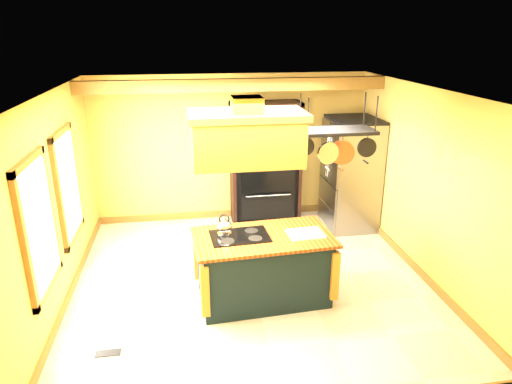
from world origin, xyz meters
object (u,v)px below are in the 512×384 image
object	(u,v)px
range_hood	(247,136)
pot_rack	(336,138)
refrigerator	(350,176)
kitchen_island	(263,267)
hutch	(265,176)

from	to	relation	value
range_hood	pot_rack	world-z (taller)	same
range_hood	pot_rack	distance (m)	1.11
pot_rack	refrigerator	xyz separation A→B (m)	(1.06, 2.17, -1.22)
range_hood	refrigerator	bearing A→B (deg)	45.15
kitchen_island	refrigerator	world-z (taller)	refrigerator
pot_rack	refrigerator	bearing A→B (deg)	63.97
hutch	kitchen_island	bearing A→B (deg)	-100.58
refrigerator	kitchen_island	bearing A→B (deg)	-132.12
kitchen_island	pot_rack	distance (m)	1.93
refrigerator	hutch	world-z (taller)	hutch
range_hood	hutch	size ratio (longest dim) A/B	0.62
range_hood	hutch	world-z (taller)	range_hood
kitchen_island	pot_rack	world-z (taller)	pot_rack
kitchen_island	hutch	xyz separation A→B (m)	(0.50, 2.69, 0.40)
pot_rack	range_hood	bearing A→B (deg)	-179.87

